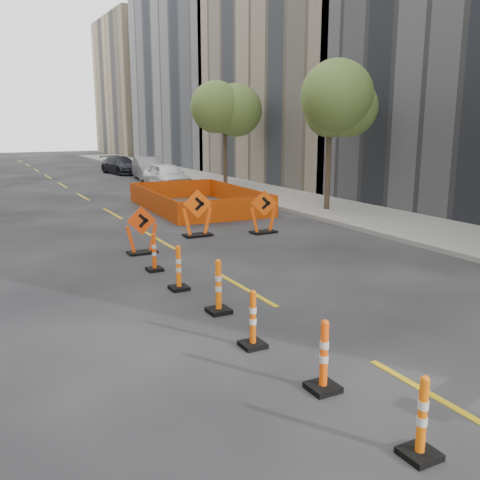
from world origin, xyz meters
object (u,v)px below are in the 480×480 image
chevron_sign_center (197,213)px  chevron_sign_right (264,212)px  channelizer_3 (253,319)px  channelizer_1 (422,417)px  channelizer_6 (154,252)px  channelizer_2 (324,355)px  parked_car_mid (148,168)px  parked_car_near (167,176)px  channelizer_4 (219,286)px  parked_car_far (121,165)px  chevron_sign_left (142,230)px  channelizer_5 (179,268)px

chevron_sign_center → chevron_sign_right: chevron_sign_center is taller
channelizer_3 → channelizer_1: bearing=-87.0°
channelizer_6 → channelizer_2: bearing=-89.5°
channelizer_6 → parked_car_mid: parked_car_mid is taller
channelizer_1 → parked_car_near: 26.97m
channelizer_2 → parked_car_mid: (7.11, 29.51, 0.22)m
channelizer_4 → parked_car_mid: size_ratio=0.24×
parked_car_far → chevron_sign_center: bearing=-108.3°
chevron_sign_left → chevron_sign_center: (2.46, 1.53, 0.09)m
channelizer_2 → parked_car_near: (6.54, 24.34, 0.21)m
channelizer_5 → chevron_sign_left: bearing=85.1°
channelizer_4 → chevron_sign_left: 5.67m
channelizer_5 → channelizer_6: bearing=89.1°
channelizer_6 → channelizer_3: bearing=-90.9°
channelizer_2 → channelizer_3: (-0.16, 1.83, -0.03)m
chevron_sign_right → parked_car_near: size_ratio=0.35×
channelizer_1 → chevron_sign_right: bearing=67.8°
chevron_sign_left → channelizer_4: bearing=-84.5°
chevron_sign_right → parked_car_mid: (2.14, 19.26, 0.00)m
channelizer_4 → parked_car_near: (6.48, 20.68, 0.19)m
parked_car_far → channelizer_6: bearing=-112.6°
channelizer_4 → channelizer_6: channelizer_4 is taller
channelizer_4 → chevron_sign_right: 8.21m
channelizer_2 → chevron_sign_center: bearing=76.1°
channelizer_4 → parked_car_far: bearing=78.0°
channelizer_6 → chevron_sign_left: 2.03m
parked_car_mid → chevron_sign_right: bearing=-88.1°
channelizer_1 → channelizer_5: (-0.13, 7.33, 0.02)m
channelizer_4 → chevron_sign_left: (0.18, 5.66, 0.15)m
channelizer_6 → chevron_sign_center: (2.76, 3.52, 0.30)m
channelizer_6 → chevron_sign_right: size_ratio=0.66×
parked_car_near → channelizer_6: bearing=-112.1°
chevron_sign_left → chevron_sign_right: size_ratio=0.93×
channelizer_2 → parked_car_mid: parked_car_mid is taller
channelizer_2 → parked_car_far: 35.36m
channelizer_4 → channelizer_5: (-0.16, 1.83, -0.03)m
chevron_sign_left → channelizer_5: bearing=-87.6°
chevron_sign_right → chevron_sign_center: bearing=-170.8°
channelizer_2 → channelizer_3: channelizer_2 is taller
channelizer_5 → chevron_sign_right: chevron_sign_right is taller
channelizer_3 → chevron_sign_left: chevron_sign_left is taller
channelizer_3 → channelizer_4: bearing=83.2°
chevron_sign_left → parked_car_far: (6.43, 25.40, -0.06)m
channelizer_5 → chevron_sign_center: size_ratio=0.66×
chevron_sign_center → parked_car_near: bearing=89.6°
channelizer_1 → parked_car_far: (6.63, 36.56, 0.14)m
parked_car_mid → channelizer_1: bearing=-94.5°
parked_car_near → parked_car_mid: size_ratio=0.95×
chevron_sign_center → parked_car_near: (3.85, 13.49, -0.05)m
channelizer_5 → channelizer_6: channelizer_5 is taller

